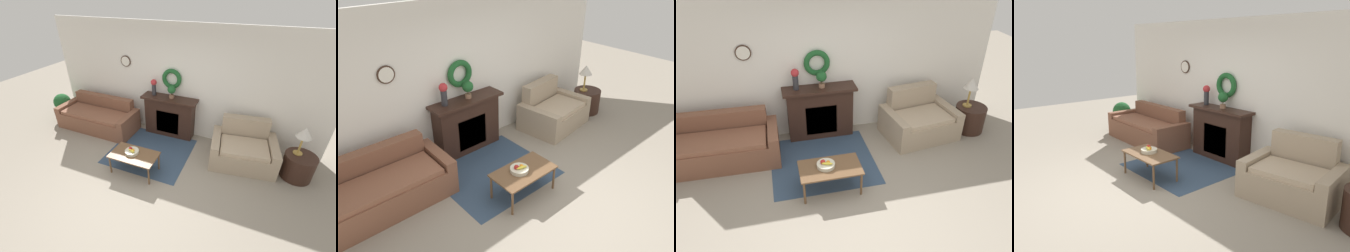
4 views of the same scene
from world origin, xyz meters
TOP-DOWN VIEW (x-y plane):
  - ground_plane at (0.00, 0.00)m, footprint 16.00×16.00m
  - floor_rug at (-0.24, 1.31)m, footprint 1.80×1.65m
  - wall_back at (-0.00, 2.40)m, footprint 6.80×0.17m
  - fireplace at (-0.11, 2.20)m, footprint 1.37×0.41m
  - couch_left at (-2.01, 1.77)m, footprint 2.12×0.92m
  - loveseat_right at (1.76, 1.77)m, footprint 1.45×1.13m
  - coffee_table at (-0.24, 0.59)m, footprint 0.95×0.55m
  - fruit_bowl at (-0.30, 0.62)m, footprint 0.28×0.28m
  - side_table_by_loveseat at (2.85, 1.69)m, footprint 0.59×0.59m
  - table_lamp at (2.77, 1.75)m, footprint 0.28×0.28m
  - vase_on_mantel_left at (-0.53, 2.20)m, footprint 0.15×0.15m
  - potted_plant_on_mantel at (-0.06, 2.18)m, footprint 0.20×0.20m

SIDE VIEW (x-z plane):
  - ground_plane at x=0.00m, z-range 0.00..0.00m
  - floor_rug at x=-0.24m, z-range 0.00..0.01m
  - side_table_by_loveseat at x=2.85m, z-range 0.00..0.52m
  - couch_left at x=-2.01m, z-range -0.11..0.71m
  - loveseat_right at x=1.76m, z-range -0.14..0.77m
  - coffee_table at x=-0.24m, z-range 0.17..0.61m
  - fruit_bowl at x=-0.30m, z-range 0.41..0.53m
  - fireplace at x=-0.11m, z-range 0.01..1.04m
  - table_lamp at x=2.77m, z-range 0.69..1.27m
  - potted_plant_on_mantel at x=-0.06m, z-range 1.07..1.39m
  - vase_on_mantel_left at x=-0.53m, z-range 1.07..1.46m
  - wall_back at x=0.00m, z-range 0.00..2.70m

